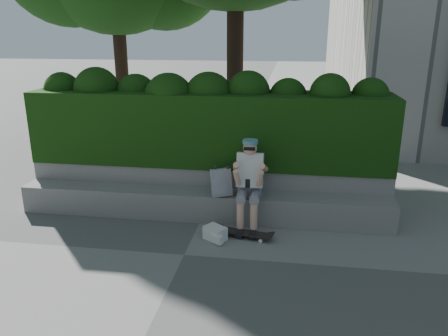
% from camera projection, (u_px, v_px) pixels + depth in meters
% --- Properties ---
extents(ground, '(80.00, 80.00, 0.00)m').
position_uv_depth(ground, '(184.00, 255.00, 5.94)').
color(ground, slate).
rests_on(ground, ground).
extents(bench_ledge, '(6.00, 0.45, 0.45)m').
position_uv_depth(bench_ledge, '(202.00, 205.00, 7.05)').
color(bench_ledge, gray).
rests_on(bench_ledge, ground).
extents(planter_wall, '(6.00, 0.50, 0.75)m').
position_uv_depth(planter_wall, '(207.00, 186.00, 7.46)').
color(planter_wall, gray).
rests_on(planter_wall, ground).
extents(hedge, '(6.00, 1.00, 1.20)m').
position_uv_depth(hedge, '(209.00, 128.00, 7.38)').
color(hedge, black).
rests_on(hedge, planter_wall).
extents(person, '(0.40, 0.76, 1.38)m').
position_uv_depth(person, '(249.00, 180.00, 6.61)').
color(person, slate).
rests_on(person, ground).
extents(skateboard, '(0.81, 0.34, 0.08)m').
position_uv_depth(skateboard, '(244.00, 233.00, 6.43)').
color(skateboard, black).
rests_on(skateboard, ground).
extents(backpack_plaid, '(0.33, 0.28, 0.43)m').
position_uv_depth(backpack_plaid, '(221.00, 182.00, 6.78)').
color(backpack_plaid, '#B5B5BA').
rests_on(backpack_plaid, bench_ledge).
extents(backpack_ground, '(0.38, 0.35, 0.20)m').
position_uv_depth(backpack_ground, '(215.00, 233.00, 6.36)').
color(backpack_ground, silver).
rests_on(backpack_ground, ground).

